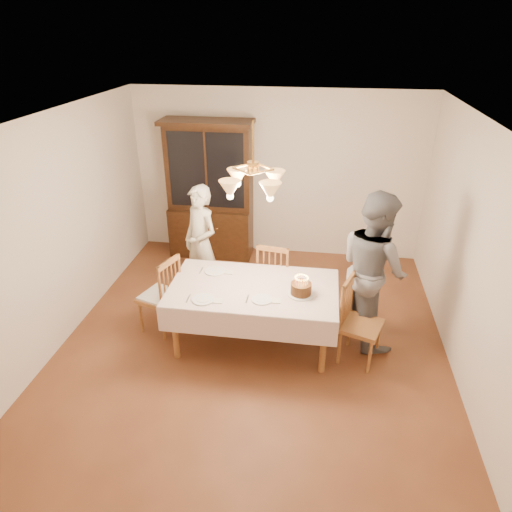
% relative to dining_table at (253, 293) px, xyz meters
% --- Properties ---
extents(ground, '(5.00, 5.00, 0.00)m').
position_rel_dining_table_xyz_m(ground, '(0.00, 0.00, -0.68)').
color(ground, brown).
rests_on(ground, ground).
extents(room_shell, '(5.00, 5.00, 5.00)m').
position_rel_dining_table_xyz_m(room_shell, '(0.00, 0.00, 0.90)').
color(room_shell, white).
rests_on(room_shell, ground).
extents(dining_table, '(1.90, 1.10, 0.76)m').
position_rel_dining_table_xyz_m(dining_table, '(0.00, 0.00, 0.00)').
color(dining_table, brown).
rests_on(dining_table, ground).
extents(china_hutch, '(1.38, 0.54, 2.16)m').
position_rel_dining_table_xyz_m(china_hutch, '(-1.03, 2.25, 0.36)').
color(china_hutch, black).
rests_on(china_hutch, ground).
extents(chair_far_side, '(0.50, 0.48, 1.00)m').
position_rel_dining_table_xyz_m(chair_far_side, '(0.17, 0.74, -0.24)').
color(chair_far_side, brown).
rests_on(chair_far_side, ground).
extents(chair_left_end, '(0.54, 0.55, 1.00)m').
position_rel_dining_table_xyz_m(chair_left_end, '(-1.16, 0.09, -0.23)').
color(chair_left_end, brown).
rests_on(chair_left_end, ground).
extents(chair_right_end, '(0.54, 0.55, 1.00)m').
position_rel_dining_table_xyz_m(chair_right_end, '(1.21, -0.14, -0.24)').
color(chair_right_end, brown).
rests_on(chair_right_end, ground).
extents(elderly_woman, '(0.69, 0.66, 1.59)m').
position_rel_dining_table_xyz_m(elderly_woman, '(-0.86, 0.96, 0.11)').
color(elderly_woman, white).
rests_on(elderly_woman, ground).
extents(adult_in_grey, '(1.03, 1.12, 1.85)m').
position_rel_dining_table_xyz_m(adult_in_grey, '(1.33, 0.33, 0.24)').
color(adult_in_grey, slate).
rests_on(adult_in_grey, ground).
extents(birthday_cake, '(0.30, 0.30, 0.22)m').
position_rel_dining_table_xyz_m(birthday_cake, '(0.54, -0.08, 0.14)').
color(birthday_cake, white).
rests_on(birthday_cake, dining_table).
extents(place_setting_near_left, '(0.39, 0.24, 0.02)m').
position_rel_dining_table_xyz_m(place_setting_near_left, '(-0.48, -0.35, 0.08)').
color(place_setting_near_left, white).
rests_on(place_setting_near_left, dining_table).
extents(place_setting_near_right, '(0.37, 0.23, 0.02)m').
position_rel_dining_table_xyz_m(place_setting_near_right, '(0.15, -0.26, 0.08)').
color(place_setting_near_right, white).
rests_on(place_setting_near_right, dining_table).
extents(place_setting_far_left, '(0.40, 0.25, 0.02)m').
position_rel_dining_table_xyz_m(place_setting_far_left, '(-0.50, 0.29, 0.08)').
color(place_setting_far_left, white).
rests_on(place_setting_far_left, dining_table).
extents(chandelier, '(0.62, 0.62, 0.73)m').
position_rel_dining_table_xyz_m(chandelier, '(-0.00, -0.00, 1.29)').
color(chandelier, '#BF8C3F').
rests_on(chandelier, ground).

